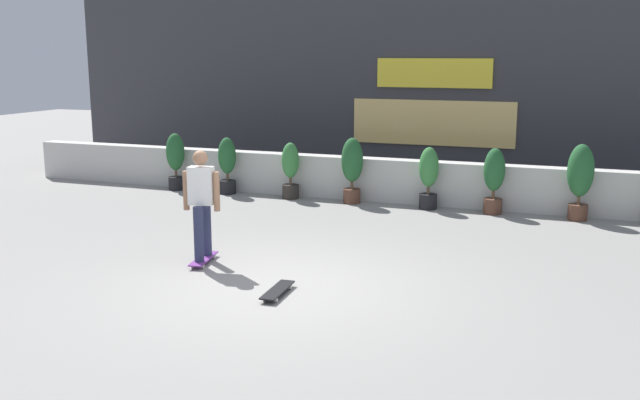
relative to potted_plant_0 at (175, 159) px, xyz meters
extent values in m
plane|color=gray|center=(5.03, -5.55, -0.72)|extent=(48.00, 48.00, 0.00)
cube|color=beige|center=(5.03, 0.45, -0.27)|extent=(18.00, 0.40, 0.90)
cube|color=#38383D|center=(5.03, 4.45, 2.53)|extent=(20.00, 2.00, 6.50)
cube|color=yellow|center=(5.17, 3.41, 1.88)|extent=(2.80, 0.08, 0.70)
cube|color=#F2CC72|center=(5.17, 3.42, 0.68)|extent=(4.00, 0.06, 1.10)
cylinder|color=black|center=(0.00, 0.00, -0.57)|extent=(0.36, 0.36, 0.30)
cylinder|color=brown|center=(0.00, 0.00, -0.34)|extent=(0.06, 0.06, 0.15)
ellipsoid|color=#235B2D|center=(0.00, 0.00, 0.15)|extent=(0.41, 0.41, 0.85)
cylinder|color=black|center=(1.32, 0.00, -0.57)|extent=(0.36, 0.36, 0.30)
cylinder|color=brown|center=(1.32, 0.00, -0.34)|extent=(0.06, 0.06, 0.15)
ellipsoid|color=#235B2D|center=(1.32, 0.00, 0.13)|extent=(0.39, 0.39, 0.80)
cylinder|color=#2D2823|center=(2.84, 0.00, -0.57)|extent=(0.36, 0.36, 0.30)
cylinder|color=brown|center=(2.84, 0.00, -0.34)|extent=(0.06, 0.06, 0.15)
ellipsoid|color=#387F3D|center=(2.84, 0.00, 0.11)|extent=(0.37, 0.37, 0.76)
cylinder|color=brown|center=(4.22, 0.00, -0.57)|extent=(0.36, 0.36, 0.30)
cylinder|color=brown|center=(4.22, 0.00, -0.34)|extent=(0.06, 0.06, 0.15)
ellipsoid|color=#235B2D|center=(4.22, 0.00, 0.19)|extent=(0.45, 0.45, 0.92)
cylinder|color=black|center=(5.83, 0.00, -0.57)|extent=(0.36, 0.36, 0.30)
cylinder|color=brown|center=(5.83, 0.00, -0.34)|extent=(0.06, 0.06, 0.15)
ellipsoid|color=#387F3D|center=(5.83, 0.00, 0.13)|extent=(0.39, 0.39, 0.80)
cylinder|color=brown|center=(7.11, 0.00, -0.57)|extent=(0.36, 0.36, 0.30)
cylinder|color=brown|center=(7.11, 0.00, -0.34)|extent=(0.06, 0.06, 0.15)
ellipsoid|color=#235B2D|center=(7.11, 0.00, 0.15)|extent=(0.41, 0.41, 0.84)
cylinder|color=brown|center=(8.68, 0.00, -0.57)|extent=(0.36, 0.36, 0.30)
cylinder|color=brown|center=(8.68, 0.00, -0.34)|extent=(0.06, 0.06, 0.15)
ellipsoid|color=#235B2D|center=(8.68, 0.00, 0.22)|extent=(0.48, 0.48, 0.98)
cube|color=#72338C|center=(3.51, -4.94, -0.65)|extent=(0.34, 0.82, 0.02)
cylinder|color=silver|center=(3.64, -5.18, -0.69)|extent=(0.04, 0.06, 0.06)
cylinder|color=silver|center=(3.48, -5.21, -0.69)|extent=(0.04, 0.06, 0.06)
cylinder|color=silver|center=(3.54, -4.67, -0.69)|extent=(0.04, 0.06, 0.06)
cylinder|color=silver|center=(3.38, -4.70, -0.69)|extent=(0.04, 0.06, 0.06)
cylinder|color=#282D4C|center=(3.54, -5.12, -0.23)|extent=(0.14, 0.14, 0.82)
cylinder|color=#282D4C|center=(3.48, -4.76, -0.23)|extent=(0.14, 0.14, 0.82)
cube|color=white|center=(3.51, -4.94, 0.46)|extent=(0.39, 0.26, 0.56)
sphere|color=#9E7051|center=(3.51, -4.94, 0.87)|extent=(0.22, 0.22, 0.22)
cylinder|color=#9E7051|center=(3.74, -4.90, 0.38)|extent=(0.09, 0.09, 0.58)
cylinder|color=#9E7051|center=(3.28, -4.98, 0.38)|extent=(0.09, 0.09, 0.58)
cube|color=black|center=(5.13, -5.87, -0.65)|extent=(0.24, 0.81, 0.02)
cylinder|color=silver|center=(5.03, -5.62, -0.69)|extent=(0.03, 0.06, 0.06)
cylinder|color=silver|center=(5.19, -5.61, -0.69)|extent=(0.03, 0.06, 0.06)
cylinder|color=silver|center=(5.06, -6.13, -0.69)|extent=(0.03, 0.06, 0.06)
cylinder|color=silver|center=(5.22, -6.13, -0.69)|extent=(0.03, 0.06, 0.06)
camera|label=1|loc=(8.77, -13.99, 2.36)|focal=40.33mm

